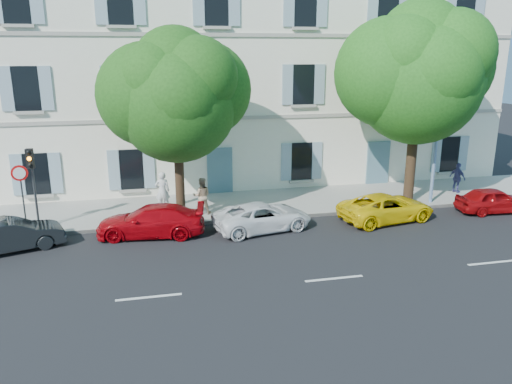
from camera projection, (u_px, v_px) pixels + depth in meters
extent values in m
plane|color=black|center=(298.00, 236.00, 20.23)|extent=(90.00, 90.00, 0.00)
cube|color=#A09E96|center=(271.00, 203.00, 24.39)|extent=(36.00, 4.50, 0.15)
cube|color=#9E998E|center=(283.00, 217.00, 22.35)|extent=(36.00, 0.16, 0.16)
cube|color=white|center=(247.00, 74.00, 28.18)|extent=(28.00, 7.00, 12.00)
imported|color=black|center=(11.00, 235.00, 18.63)|extent=(3.97, 2.45, 1.23)
imported|color=#A4040C|center=(151.00, 221.00, 20.16)|extent=(4.53, 2.35, 1.25)
imported|color=white|center=(263.00, 217.00, 20.83)|extent=(4.44, 2.68, 1.15)
imported|color=yellow|center=(386.00, 207.00, 21.98)|extent=(4.62, 2.75, 1.20)
imported|color=#99090C|center=(494.00, 200.00, 23.11)|extent=(3.52, 1.59, 1.17)
cylinder|color=#3A2819|center=(180.00, 183.00, 21.57)|extent=(0.40, 0.40, 3.17)
ellipsoid|color=#28671A|center=(176.00, 102.00, 20.62)|extent=(5.08, 5.08, 5.59)
cylinder|color=#3A2819|center=(411.00, 166.00, 23.85)|extent=(0.48, 0.48, 3.62)
ellipsoid|color=#2C7D20|center=(418.00, 80.00, 22.75)|extent=(5.87, 5.87, 6.46)
cylinder|color=#383A3D|center=(35.00, 196.00, 20.27)|extent=(0.09, 0.09, 2.81)
cube|color=black|center=(30.00, 159.00, 19.71)|extent=(0.30, 0.25, 0.80)
sphere|color=orange|center=(29.00, 159.00, 19.60)|extent=(0.17, 0.17, 0.17)
cylinder|color=#383A3D|center=(24.00, 204.00, 20.09)|extent=(0.06, 0.06, 2.34)
cylinder|color=red|center=(19.00, 173.00, 19.71)|extent=(0.64, 0.15, 0.64)
cylinder|color=#7293BF|center=(438.00, 118.00, 23.21)|extent=(0.16, 0.16, 8.21)
cylinder|color=#7293BF|center=(457.00, 24.00, 21.41)|extent=(0.26, 1.44, 0.10)
cube|color=#383A3D|center=(467.00, 27.00, 20.78)|extent=(0.31, 0.49, 0.18)
imported|color=silver|center=(162.00, 191.00, 22.87)|extent=(0.68, 0.47, 1.82)
imported|color=tan|center=(202.00, 196.00, 22.39)|extent=(0.87, 0.72, 1.66)
imported|color=#474783|center=(457.00, 178.00, 25.75)|extent=(0.66, 0.99, 1.56)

